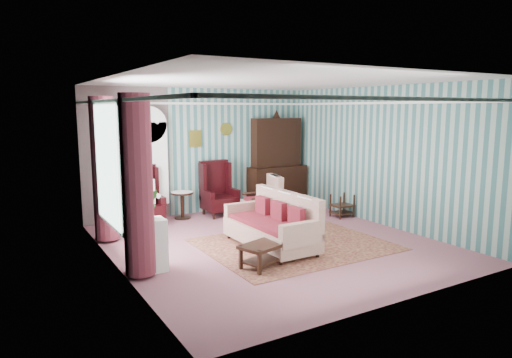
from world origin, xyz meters
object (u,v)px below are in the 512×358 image
dresser_hutch (277,159)px  coffee_table (267,254)px  wingback_right (219,189)px  nest_table (342,205)px  seated_woman (144,198)px  plant_stand (147,246)px  floral_armchair (262,201)px  wingback_left (144,196)px  round_side_table (182,205)px  bookcase (149,170)px  sofa (270,218)px

dresser_hutch → coffee_table: size_ratio=2.56×
wingback_right → nest_table: wingback_right is taller
seated_woman → plant_stand: 2.87m
plant_stand → floral_armchair: size_ratio=0.88×
nest_table → coffee_table: (-3.18, -1.90, -0.08)m
wingback_left → floral_armchair: bearing=-22.4°
seated_woman → nest_table: 4.37m
plant_stand → coffee_table: size_ratio=0.87×
seated_woman → round_side_table: seated_woman is taller
bookcase → wingback_left: bookcase is taller
round_side_table → nest_table: 3.60m
sofa → seated_woman: bearing=27.4°
bookcase → floral_armchair: size_ratio=2.46×
bookcase → coffee_table: bookcase is taller
sofa → coffee_table: (-0.54, -0.77, -0.35)m
wingback_left → floral_armchair: wingback_left is taller
dresser_hutch → nest_table: (0.57, -1.82, -0.91)m
dresser_hutch → floral_armchair: size_ratio=2.59×
bookcase → sofa: (1.18, -3.06, -0.58)m
nest_table → bookcase: bearing=153.1°
bookcase → wingback_left: bearing=-122.7°
wingback_left → wingback_right: same height
nest_table → sofa: 2.88m
dresser_hutch → round_side_table: size_ratio=3.93×
bookcase → dresser_hutch: bearing=-2.1°
dresser_hutch → floral_armchair: bearing=-134.5°
nest_table → sofa: (-2.64, -1.12, 0.27)m
dresser_hutch → sofa: size_ratio=1.20×
wingback_left → sofa: (1.43, -2.67, -0.08)m
nest_table → sofa: sofa is taller
sofa → coffee_table: sofa is taller
dresser_hutch → wingback_left: size_ratio=1.89×
wingback_right → plant_stand: (-2.55, -2.75, -0.22)m
floral_armchair → sofa: bearing=165.4°
nest_table → plant_stand: bearing=-166.2°
wingback_left → round_side_table: (0.90, 0.15, -0.33)m
wingback_left → plant_stand: wingback_left is taller
plant_stand → round_side_table: bearing=59.6°
floral_armchair → coffee_table: 2.88m
wingback_left → dresser_hutch: bearing=4.4°
bookcase → plant_stand: bearing=-108.5°
sofa → coffee_table: bearing=144.2°
wingback_left → round_side_table: bearing=9.5°
bookcase → round_side_table: size_ratio=3.73×
floral_armchair → coffee_table: bearing=162.7°
bookcase → seated_woman: (-0.25, -0.39, -0.53)m
plant_stand → coffee_table: 1.84m
dresser_hutch → wingback_left: 3.55m
round_side_table → coffee_table: (-0.01, -3.60, -0.11)m
dresser_hutch → round_side_table: dresser_hutch is taller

